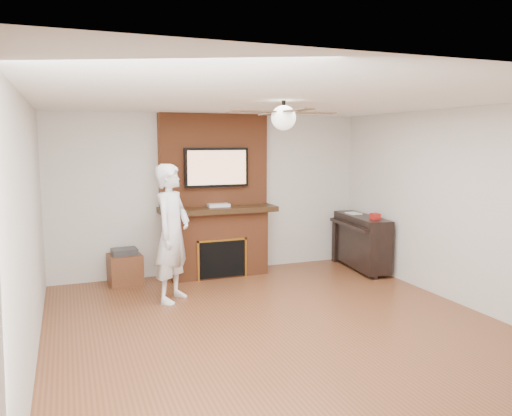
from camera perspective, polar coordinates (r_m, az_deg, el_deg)
name	(u,v)px	position (r m, az deg, el deg)	size (l,w,h in m)	color
room_shell	(283,219)	(5.36, 3.09, -1.24)	(5.36, 5.86, 2.86)	brown
fireplace	(216,211)	(7.77, -4.57, -0.39)	(1.78, 0.64, 2.50)	brown
tv	(217,167)	(7.66, -4.53, 4.64)	(1.00, 0.08, 0.60)	black
ceiling_fan	(284,117)	(5.31, 3.17, 10.38)	(1.21, 1.21, 0.31)	black
person	(172,233)	(6.55, -9.57, -2.86)	(0.66, 0.44, 1.79)	silver
side_table	(125,268)	(7.58, -14.75, -6.62)	(0.49, 0.49, 0.53)	#512A17
piano	(361,241)	(8.31, 11.91, -3.67)	(0.63, 1.38, 0.97)	black
cable_box	(219,205)	(7.67, -4.30, 0.32)	(0.33, 0.19, 0.05)	silver
candle_green	(221,273)	(7.82, -4.03, -7.44)	(0.07, 0.07, 0.09)	#3D8E39
candle_cream	(227,272)	(7.83, -3.37, -7.37)	(0.08, 0.08, 0.11)	beige
candle_blue	(230,274)	(7.80, -2.95, -7.55)	(0.06, 0.06, 0.07)	#304290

